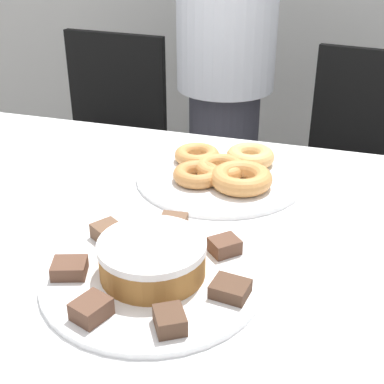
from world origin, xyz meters
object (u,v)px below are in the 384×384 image
(person_standing, at_px, (226,69))
(frosted_cake, at_px, (152,258))
(plate_donuts, at_px, (220,176))
(office_chair_right, at_px, (353,203))
(office_chair_left, at_px, (102,169))
(plate_cake, at_px, (153,276))

(person_standing, height_order, frosted_cake, person_standing)
(person_standing, xyz_separation_m, frosted_cake, (0.15, -1.07, -0.02))
(plate_donuts, bearing_deg, frosted_cake, -91.63)
(office_chair_right, distance_m, plate_donuts, 0.77)
(office_chair_right, xyz_separation_m, frosted_cake, (-0.31, -1.00, 0.37))
(office_chair_right, bearing_deg, person_standing, -179.54)
(office_chair_right, height_order, frosted_cake, office_chair_right)
(office_chair_left, xyz_separation_m, frosted_cake, (0.60, -1.00, 0.37))
(plate_cake, xyz_separation_m, plate_donuts, (0.01, 0.38, -0.00))
(office_chair_right, distance_m, frosted_cake, 1.11)
(plate_cake, relative_size, plate_donuts, 0.97)
(person_standing, relative_size, plate_cake, 4.47)
(office_chair_right, bearing_deg, office_chair_left, -171.02)
(person_standing, relative_size, office_chair_left, 1.73)
(office_chair_left, height_order, plate_cake, office_chair_left)
(office_chair_right, bearing_deg, plate_donuts, -107.01)
(frosted_cake, bearing_deg, person_standing, 97.99)
(person_standing, height_order, plate_cake, person_standing)
(plate_cake, bearing_deg, plate_donuts, 88.37)
(plate_donuts, xyz_separation_m, frosted_cake, (-0.01, -0.38, 0.03))
(office_chair_right, relative_size, plate_cake, 2.59)
(plate_cake, bearing_deg, office_chair_left, 120.89)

